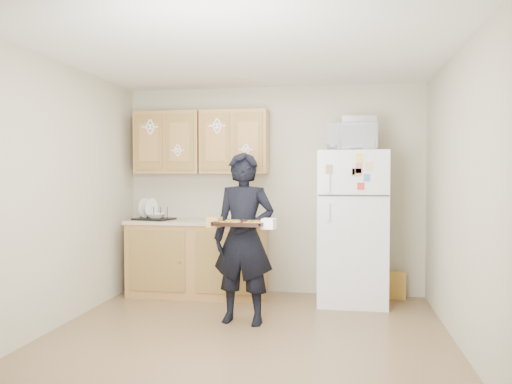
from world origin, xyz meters
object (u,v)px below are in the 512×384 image
at_px(refrigerator, 352,227).
at_px(person, 244,238).
at_px(microwave, 352,137).
at_px(dish_rack, 154,213).
at_px(baking_tray, 241,224).

relative_size(refrigerator, person, 1.03).
bearing_deg(microwave, refrigerator, 75.02).
xyz_separation_m(person, dish_rack, (-1.27, 0.93, 0.16)).
distance_m(person, microwave, 1.71).
distance_m(refrigerator, microwave, 1.00).
height_order(refrigerator, person, refrigerator).
relative_size(baking_tray, microwave, 0.85).
bearing_deg(person, microwave, 47.53).
relative_size(refrigerator, dish_rack, 3.94).
relative_size(microwave, dish_rack, 1.25).
bearing_deg(dish_rack, microwave, -0.58).
bearing_deg(dish_rack, refrigerator, 0.66).
xyz_separation_m(refrigerator, microwave, (-0.01, -0.05, 1.00)).
relative_size(person, microwave, 3.07).
distance_m(baking_tray, dish_rack, 1.79).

